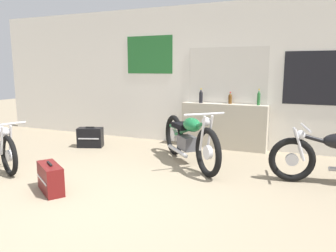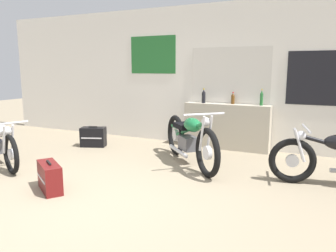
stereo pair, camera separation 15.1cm
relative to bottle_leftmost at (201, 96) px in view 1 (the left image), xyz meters
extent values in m
plane|color=gray|center=(-0.25, -3.27, -1.01)|extent=(24.00, 24.00, 0.00)
cube|color=silver|center=(-0.25, 0.20, 0.39)|extent=(10.00, 0.06, 2.80)
cube|color=silver|center=(0.47, 0.17, 0.42)|extent=(1.49, 0.01, 1.00)
cube|color=beige|center=(0.47, 0.16, 0.42)|extent=(1.55, 0.01, 1.06)
cube|color=black|center=(2.10, 0.17, 0.38)|extent=(1.16, 0.01, 0.94)
cube|color=#23662D|center=(-1.22, 0.17, 0.83)|extent=(1.06, 0.01, 0.78)
cube|color=#B7AD99|center=(0.47, 0.02, -0.57)|extent=(1.66, 0.28, 0.88)
cylinder|color=black|center=(0.00, 0.00, -0.02)|extent=(0.07, 0.07, 0.21)
cone|color=black|center=(0.00, 0.00, 0.11)|extent=(0.06, 0.06, 0.06)
cylinder|color=gold|center=(0.00, 0.00, 0.15)|extent=(0.03, 0.03, 0.02)
cylinder|color=#5B3814|center=(0.57, 0.07, -0.05)|extent=(0.07, 0.07, 0.17)
cone|color=#5B3814|center=(0.57, 0.07, 0.06)|extent=(0.06, 0.06, 0.05)
cylinder|color=red|center=(0.57, 0.07, 0.09)|extent=(0.03, 0.03, 0.02)
cylinder|color=#23662D|center=(1.11, 0.03, -0.02)|extent=(0.06, 0.06, 0.22)
cone|color=#23662D|center=(1.11, 0.03, 0.12)|extent=(0.05, 0.05, 0.06)
cylinder|color=gold|center=(1.11, 0.03, 0.16)|extent=(0.02, 0.02, 0.02)
torus|color=black|center=(0.70, -1.77, -0.65)|extent=(0.57, 0.58, 0.72)
cylinder|color=silver|center=(0.70, -1.77, -0.65)|extent=(0.19, 0.19, 0.20)
torus|color=black|center=(-0.24, -0.81, -0.65)|extent=(0.57, 0.58, 0.72)
cylinder|color=silver|center=(-0.24, -0.81, -0.65)|extent=(0.19, 0.19, 0.20)
cube|color=#4C4C51|center=(0.18, -1.25, -0.66)|extent=(0.42, 0.42, 0.22)
cylinder|color=#196B38|center=(0.18, -1.25, -0.44)|extent=(0.89, 0.92, 0.46)
ellipsoid|color=#196B38|center=(0.31, -1.37, -0.33)|extent=(0.49, 0.49, 0.22)
cube|color=black|center=(0.04, -1.10, -0.41)|extent=(0.49, 0.49, 0.08)
cube|color=#196B38|center=(-0.18, -0.87, -0.47)|extent=(0.29, 0.29, 0.04)
cylinder|color=silver|center=(0.69, -1.68, -0.38)|extent=(0.14, 0.14, 0.53)
cylinder|color=silver|center=(0.61, -1.77, -0.38)|extent=(0.14, 0.14, 0.53)
cylinder|color=silver|center=(0.60, -1.68, -0.11)|extent=(0.48, 0.47, 0.03)
sphere|color=silver|center=(0.65, -1.72, -0.21)|extent=(0.13, 0.13, 0.13)
cylinder|color=silver|center=(0.02, -1.28, -0.81)|extent=(0.56, 0.57, 0.06)
torus|color=black|center=(-1.97, -2.90, -0.71)|extent=(0.58, 0.29, 0.59)
cylinder|color=silver|center=(-1.97, -2.90, -0.71)|extent=(0.17, 0.11, 0.17)
cylinder|color=silver|center=(-2.01, -2.82, -0.49)|extent=(0.16, 0.10, 0.44)
cylinder|color=silver|center=(-2.06, -2.93, -0.49)|extent=(0.16, 0.10, 0.44)
cylinder|color=silver|center=(-2.10, -2.85, -0.26)|extent=(0.28, 0.60, 0.03)
sphere|color=silver|center=(-2.04, -2.87, -0.36)|extent=(0.13, 0.13, 0.13)
torus|color=black|center=(1.82, -1.50, -0.70)|extent=(0.63, 0.22, 0.62)
cylinder|color=silver|center=(1.82, -1.50, -0.70)|extent=(0.18, 0.10, 0.17)
cylinder|color=silver|center=(1.91, -1.55, -0.47)|extent=(0.18, 0.07, 0.44)
cylinder|color=silver|center=(1.88, -1.43, -0.47)|extent=(0.18, 0.07, 0.44)
cylinder|color=silver|center=(1.97, -1.47, -0.24)|extent=(0.16, 0.63, 0.03)
sphere|color=silver|center=(1.91, -1.49, -0.34)|extent=(0.13, 0.13, 0.13)
cube|color=black|center=(-1.99, -0.96, -0.81)|extent=(0.54, 0.41, 0.39)
cube|color=silver|center=(-1.94, -1.08, -0.81)|extent=(0.39, 0.16, 0.02)
cube|color=black|center=(-1.99, -0.96, -0.60)|extent=(0.17, 0.08, 0.02)
cube|color=maroon|center=(-0.95, -3.16, -0.83)|extent=(0.58, 0.48, 0.36)
cube|color=silver|center=(-1.01, -3.25, -0.83)|extent=(0.40, 0.27, 0.02)
cube|color=black|center=(-0.95, -3.16, -0.63)|extent=(0.18, 0.13, 0.02)
camera|label=1|loc=(2.02, -6.19, 0.54)|focal=35.00mm
camera|label=2|loc=(2.15, -6.12, 0.54)|focal=35.00mm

